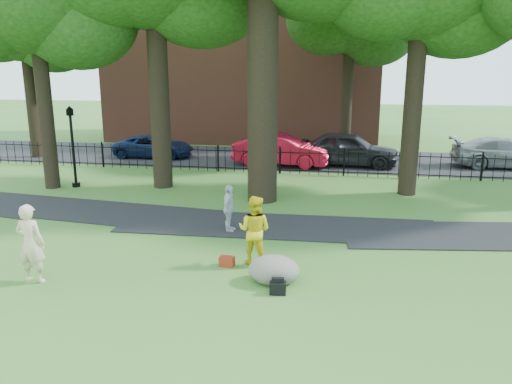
% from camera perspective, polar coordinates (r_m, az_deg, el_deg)
% --- Properties ---
extents(ground, '(120.00, 120.00, 0.00)m').
position_cam_1_polar(ground, '(12.44, -4.66, -9.20)').
color(ground, '#336322').
rests_on(ground, ground).
extents(footpath, '(36.07, 3.85, 0.03)m').
position_cam_1_polar(footpath, '(15.84, 2.45, -3.98)').
color(footpath, black).
rests_on(footpath, ground).
extents(street, '(80.00, 7.00, 0.02)m').
position_cam_1_polar(street, '(27.64, 3.80, 3.81)').
color(street, black).
rests_on(street, ground).
extents(iron_fence, '(44.00, 0.04, 1.20)m').
position_cam_1_polar(iron_fence, '(23.62, 2.73, 3.55)').
color(iron_fence, black).
rests_on(iron_fence, ground).
extents(brick_building, '(18.00, 8.00, 12.00)m').
position_cam_1_polar(brick_building, '(35.74, -1.16, 15.82)').
color(brick_building, brown).
rests_on(brick_building, ground).
extents(woman, '(0.69, 0.46, 1.89)m').
position_cam_1_polar(woman, '(12.70, -24.36, -5.39)').
color(woman, beige).
rests_on(woman, ground).
extents(man, '(0.99, 0.83, 1.79)m').
position_cam_1_polar(man, '(12.66, -0.19, -4.39)').
color(man, gold).
rests_on(man, ground).
extents(pedestrian, '(0.39, 0.87, 1.47)m').
position_cam_1_polar(pedestrian, '(15.18, -3.12, -1.90)').
color(pedestrian, '#B5B5BA').
rests_on(pedestrian, ground).
extents(boulder, '(1.48, 1.33, 0.71)m').
position_cam_1_polar(boulder, '(11.78, 2.07, -8.66)').
color(boulder, '#615C51').
rests_on(boulder, ground).
extents(lamppost, '(0.34, 0.34, 3.39)m').
position_cam_1_polar(lamppost, '(22.10, -20.19, 4.76)').
color(lamppost, black).
rests_on(lamppost, ground).
extents(backpack, '(0.39, 0.26, 0.27)m').
position_cam_1_polar(backpack, '(11.30, 2.51, -10.91)').
color(backpack, black).
rests_on(backpack, ground).
extents(red_bag, '(0.39, 0.26, 0.25)m').
position_cam_1_polar(red_bag, '(12.78, -3.34, -7.92)').
color(red_bag, maroon).
rests_on(red_bag, ground).
extents(red_sedan, '(5.03, 2.21, 1.61)m').
position_cam_1_polar(red_sedan, '(25.51, 2.92, 4.80)').
color(red_sedan, '#B00D24').
rests_on(red_sedan, ground).
extents(navy_van, '(4.45, 2.16, 1.22)m').
position_cam_1_polar(navy_van, '(28.52, -11.61, 5.12)').
color(navy_van, '#0B193A').
rests_on(navy_van, ground).
extents(grey_car, '(5.24, 2.53, 1.72)m').
position_cam_1_polar(grey_car, '(25.96, 10.50, 4.88)').
color(grey_car, black).
rests_on(grey_car, ground).
extents(silver_car, '(5.24, 2.32, 1.50)m').
position_cam_1_polar(silver_car, '(27.92, 26.57, 4.02)').
color(silver_car, gray).
rests_on(silver_car, ground).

